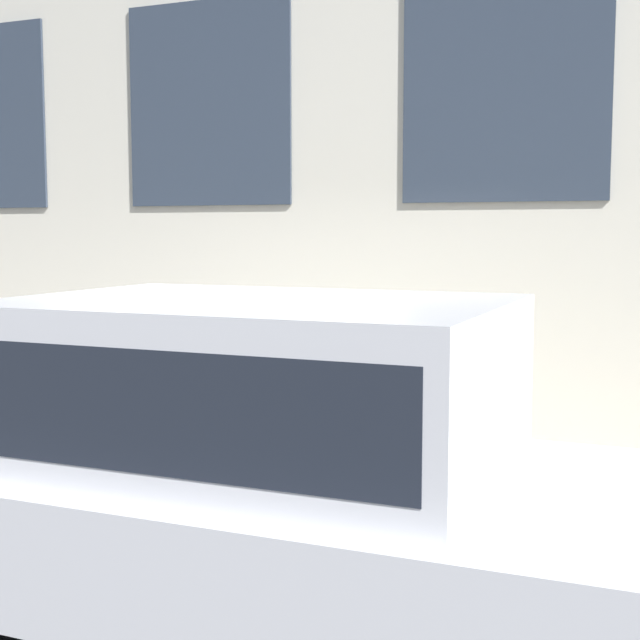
{
  "coord_description": "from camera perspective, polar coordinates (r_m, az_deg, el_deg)",
  "views": [
    {
      "loc": [
        -5.08,
        -2.98,
        2.09
      ],
      "look_at": [
        0.57,
        -0.6,
        1.47
      ],
      "focal_mm": 50.0,
      "sensor_mm": 36.0,
      "label": 1
    }
  ],
  "objects": [
    {
      "name": "parked_car_silver_near",
      "position": [
        4.48,
        -3.97,
        -8.94
      ],
      "size": [
        1.97,
        4.95,
        1.75
      ],
      "color": "black",
      "rests_on": "ground_plane"
    },
    {
      "name": "fire_hydrant",
      "position": [
        6.36,
        -4.13,
        -8.01
      ],
      "size": [
        0.37,
        0.47,
        0.78
      ],
      "color": "gold",
      "rests_on": "sidewalk"
    },
    {
      "name": "ground_plane",
      "position": [
        6.25,
        -7.33,
        -13.79
      ],
      "size": [
        80.0,
        80.0,
        0.0
      ],
      "primitive_type": "plane",
      "color": "#2D2D30"
    },
    {
      "name": "person",
      "position": [
        6.21,
        4.21,
        -4.08
      ],
      "size": [
        0.34,
        0.23,
        1.42
      ],
      "rotation": [
        0.0,
        0.0,
        1.6
      ],
      "color": "#726651",
      "rests_on": "sidewalk"
    },
    {
      "name": "sidewalk",
      "position": [
        7.32,
        -2.11,
        -10.08
      ],
      "size": [
        2.61,
        60.0,
        0.17
      ],
      "color": "#A8A093",
      "rests_on": "ground_plane"
    },
    {
      "name": "building_facade",
      "position": [
        8.6,
        2.11,
        18.71
      ],
      "size": [
        0.33,
        40.0,
        8.01
      ],
      "color": "beige",
      "rests_on": "ground_plane"
    }
  ]
}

